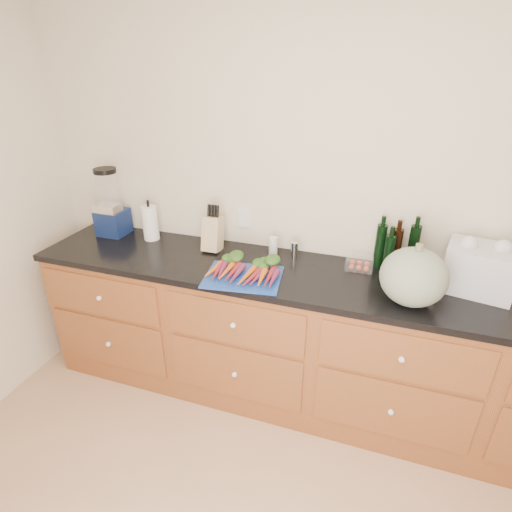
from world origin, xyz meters
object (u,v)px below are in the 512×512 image
(paper_towel, at_px, (150,223))
(tomato_box, at_px, (360,263))
(blender_appliance, at_px, (110,206))
(knife_block, at_px, (213,234))
(cutting_board, at_px, (243,277))
(carrots, at_px, (245,269))
(squash, at_px, (414,277))

(paper_towel, bearing_deg, tomato_box, 0.41)
(blender_appliance, relative_size, knife_block, 2.11)
(cutting_board, distance_m, tomato_box, 0.70)
(cutting_board, bearing_deg, carrots, 90.00)
(squash, bearing_deg, blender_appliance, 171.78)
(carrots, bearing_deg, cutting_board, -90.00)
(paper_towel, height_order, tomato_box, paper_towel)
(tomato_box, bearing_deg, blender_appliance, -179.58)
(blender_appliance, bearing_deg, carrots, -14.27)
(paper_towel, relative_size, knife_block, 1.06)
(carrots, bearing_deg, squash, -0.56)
(paper_towel, bearing_deg, carrots, -19.55)
(cutting_board, xyz_separation_m, squash, (0.89, 0.03, 0.14))
(cutting_board, relative_size, carrots, 1.07)
(cutting_board, bearing_deg, blender_appliance, 163.85)
(paper_towel, distance_m, tomato_box, 1.41)
(squash, bearing_deg, cutting_board, -178.07)
(knife_block, bearing_deg, carrots, -39.44)
(carrots, distance_m, squash, 0.90)
(knife_block, xyz_separation_m, tomato_box, (0.93, 0.03, -0.07))
(cutting_board, relative_size, knife_block, 1.93)
(blender_appliance, distance_m, tomato_box, 1.72)
(cutting_board, distance_m, paper_towel, 0.86)
(tomato_box, bearing_deg, cutting_board, -151.80)
(cutting_board, height_order, carrots, carrots)
(blender_appliance, bearing_deg, knife_block, -1.28)
(knife_block, height_order, tomato_box, knife_block)
(cutting_board, relative_size, paper_towel, 1.82)
(squash, distance_m, tomato_box, 0.42)
(cutting_board, relative_size, squash, 1.30)
(tomato_box, bearing_deg, paper_towel, -179.59)
(carrots, relative_size, knife_block, 1.81)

